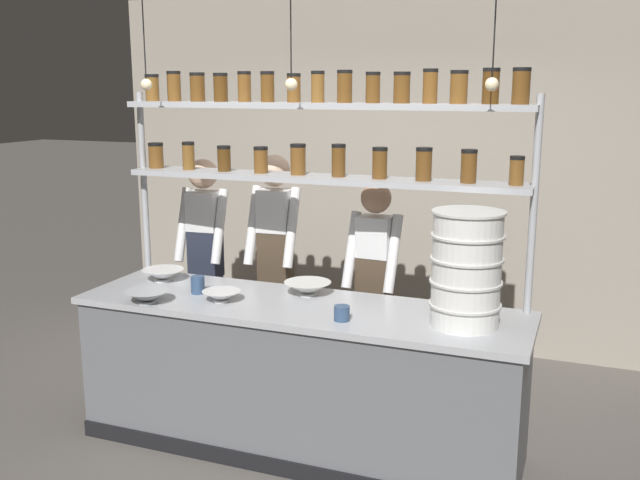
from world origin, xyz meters
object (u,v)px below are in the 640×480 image
object	(u,v)px
prep_bowl_center_back	(147,297)
prep_bowl_near_right	(308,288)
prep_bowl_center_front	(222,296)
serving_cup_front	(198,285)
serving_cup_by_board	(342,313)
chef_left	(205,256)
spice_shelf_unit	(321,144)
container_stack	(466,269)
chef_right	(374,284)
prep_bowl_near_left	(163,275)
chef_center	(275,258)

from	to	relation	value
prep_bowl_center_back	prep_bowl_near_right	distance (m)	0.98
prep_bowl_center_front	serving_cup_front	size ratio (longest dim) A/B	2.14
serving_cup_front	serving_cup_by_board	size ratio (longest dim) A/B	1.24
chef_left	serving_cup_front	bearing A→B (deg)	-68.48
chef_left	spice_shelf_unit	bearing A→B (deg)	-24.74
spice_shelf_unit	container_stack	world-z (taller)	spice_shelf_unit
chef_right	prep_bowl_center_front	world-z (taller)	chef_right
chef_left	serving_cup_by_board	bearing A→B (deg)	-38.10
prep_bowl_near_left	serving_cup_front	size ratio (longest dim) A/B	2.54
spice_shelf_unit	serving_cup_front	size ratio (longest dim) A/B	23.78
prep_bowl_center_back	prep_bowl_near_right	xyz separation A→B (m)	(0.84, 0.50, 0.00)
chef_center	prep_bowl_center_front	xyz separation A→B (m)	(0.01, -0.80, -0.06)
chef_left	prep_bowl_near_left	xyz separation A→B (m)	(-0.01, -0.54, -0.01)
prep_bowl_near_left	prep_bowl_near_right	bearing A→B (deg)	2.40
spice_shelf_unit	chef_center	bearing A→B (deg)	142.94
spice_shelf_unit	chef_left	distance (m)	1.43
prep_bowl_near_right	spice_shelf_unit	bearing A→B (deg)	71.69
chef_center	prep_bowl_near_left	size ratio (longest dim) A/B	6.20
chef_center	prep_bowl_center_front	size ratio (longest dim) A/B	7.36
chef_center	chef_right	size ratio (longest dim) A/B	1.09
chef_right	serving_cup_by_board	bearing A→B (deg)	-82.35
spice_shelf_unit	serving_cup_by_board	world-z (taller)	spice_shelf_unit
prep_bowl_center_back	container_stack	bearing A→B (deg)	8.28
prep_bowl_near_left	serving_cup_by_board	size ratio (longest dim) A/B	3.16
prep_bowl_center_back	serving_cup_by_board	xyz separation A→B (m)	(1.20, 0.10, 0.01)
spice_shelf_unit	chef_right	distance (m)	1.03
prep_bowl_near_left	spice_shelf_unit	bearing A→B (deg)	8.74
serving_cup_by_board	container_stack	bearing A→B (deg)	14.41
container_stack	serving_cup_by_board	world-z (taller)	container_stack
chef_left	serving_cup_by_board	size ratio (longest dim) A/B	19.00
chef_right	prep_bowl_center_front	xyz separation A→B (m)	(-0.74, -0.75, 0.05)
chef_right	container_stack	bearing A→B (deg)	-39.61
prep_bowl_near_right	serving_cup_front	size ratio (longest dim) A/B	2.69
chef_left	prep_bowl_near_left	bearing A→B (deg)	-96.52
prep_bowl_near_left	prep_bowl_center_front	size ratio (longest dim) A/B	1.19
prep_bowl_near_right	chef_left	bearing A→B (deg)	153.98
serving_cup_front	spice_shelf_unit	bearing A→B (deg)	26.29
chef_left	serving_cup_front	xyz separation A→B (m)	(0.36, -0.72, 0.00)
chef_center	prep_bowl_near_right	bearing A→B (deg)	-51.21
chef_right	container_stack	xyz separation A→B (m)	(0.71, -0.66, 0.33)
serving_cup_front	prep_bowl_near_right	bearing A→B (deg)	18.73
container_stack	serving_cup_front	size ratio (longest dim) A/B	5.75
chef_center	prep_bowl_near_left	world-z (taller)	chef_center
prep_bowl_center_back	prep_bowl_near_right	world-z (taller)	prep_bowl_near_right
prep_bowl_near_right	serving_cup_front	bearing A→B (deg)	-161.27
prep_bowl_near_left	serving_cup_front	world-z (taller)	serving_cup_front
chef_center	chef_right	world-z (taller)	chef_center
chef_center	prep_bowl_near_left	distance (m)	0.79
prep_bowl_center_front	serving_cup_front	xyz separation A→B (m)	(-0.22, 0.10, 0.02)
spice_shelf_unit	prep_bowl_near_left	world-z (taller)	spice_shelf_unit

